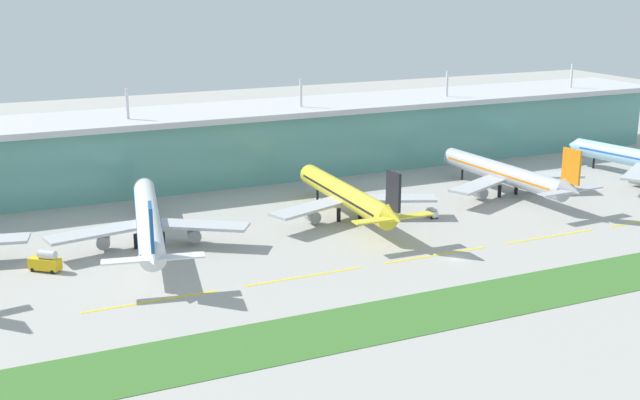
{
  "coord_description": "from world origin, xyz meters",
  "views": [
    {
      "loc": [
        -103.17,
        -148.71,
        63.49
      ],
      "look_at": [
        -18.19,
        36.58,
        7.0
      ],
      "focal_mm": 45.33,
      "sensor_mm": 36.0,
      "label": 1
    }
  ],
  "objects_px": {
    "airliner_center": "(347,196)",
    "fuel_truck": "(45,262)",
    "airliner_near_middle": "(148,220)",
    "baggage_cart": "(432,213)",
    "airliner_far_middle": "(506,174)"
  },
  "relations": [
    {
      "from": "airliner_center",
      "to": "fuel_truck",
      "type": "bearing_deg",
      "value": -174.02
    },
    {
      "from": "airliner_near_middle",
      "to": "baggage_cart",
      "type": "relative_size",
      "value": 19.65
    },
    {
      "from": "airliner_far_middle",
      "to": "fuel_truck",
      "type": "bearing_deg",
      "value": -175.31
    },
    {
      "from": "airliner_far_middle",
      "to": "baggage_cart",
      "type": "xyz_separation_m",
      "value": [
        -32.89,
        -11.46,
        -5.18
      ]
    },
    {
      "from": "airliner_far_middle",
      "to": "baggage_cart",
      "type": "bearing_deg",
      "value": -160.79
    },
    {
      "from": "airliner_near_middle",
      "to": "airliner_far_middle",
      "type": "distance_m",
      "value": 108.54
    },
    {
      "from": "airliner_center",
      "to": "fuel_truck",
      "type": "xyz_separation_m",
      "value": [
        -79.27,
        -8.3,
        -4.18
      ]
    },
    {
      "from": "airliner_center",
      "to": "airliner_far_middle",
      "type": "height_order",
      "value": "same"
    },
    {
      "from": "airliner_center",
      "to": "baggage_cart",
      "type": "height_order",
      "value": "airliner_center"
    },
    {
      "from": "airliner_far_middle",
      "to": "fuel_truck",
      "type": "distance_m",
      "value": 134.2
    },
    {
      "from": "airliner_far_middle",
      "to": "airliner_center",
      "type": "bearing_deg",
      "value": -177.18
    },
    {
      "from": "airliner_center",
      "to": "airliner_far_middle",
      "type": "distance_m",
      "value": 54.48
    },
    {
      "from": "fuel_truck",
      "to": "airliner_near_middle",
      "type": "bearing_deg",
      "value": 18.14
    },
    {
      "from": "airliner_far_middle",
      "to": "baggage_cart",
      "type": "height_order",
      "value": "airliner_far_middle"
    },
    {
      "from": "airliner_near_middle",
      "to": "fuel_truck",
      "type": "distance_m",
      "value": 26.82
    }
  ]
}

